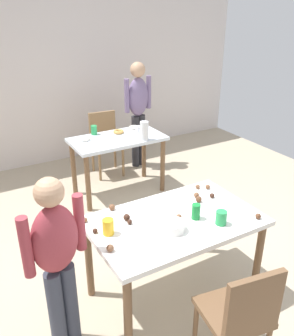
% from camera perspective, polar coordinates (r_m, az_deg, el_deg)
% --- Properties ---
extents(ground_plane, '(6.40, 6.40, 0.00)m').
position_cam_1_polar(ground_plane, '(3.44, 3.46, -16.89)').
color(ground_plane, tan).
extents(wall_back, '(6.40, 0.10, 2.60)m').
position_cam_1_polar(wall_back, '(5.61, -14.94, 13.79)').
color(wall_back, silver).
rests_on(wall_back, ground_plane).
extents(dining_table_near, '(1.31, 0.81, 0.75)m').
position_cam_1_polar(dining_table_near, '(2.89, 4.29, -9.48)').
color(dining_table_near, white).
rests_on(dining_table_near, ground_plane).
extents(dining_table_far, '(1.14, 0.61, 0.75)m').
position_cam_1_polar(dining_table_far, '(4.55, -4.58, 3.30)').
color(dining_table_far, silver).
rests_on(dining_table_far, ground_plane).
extents(chair_near_table, '(0.46, 0.46, 0.87)m').
position_cam_1_polar(chair_near_table, '(2.53, 14.40, -21.07)').
color(chair_near_table, brown).
rests_on(chair_near_table, ground_plane).
extents(chair_far_table, '(0.44, 0.44, 0.87)m').
position_cam_1_polar(chair_far_table, '(5.20, -6.54, 4.45)').
color(chair_far_table, olive).
rests_on(chair_far_table, ground_plane).
extents(person_girl_near, '(0.45, 0.27, 1.35)m').
position_cam_1_polar(person_girl_near, '(2.47, -13.85, -13.12)').
color(person_girl_near, '#383D4C').
rests_on(person_girl_near, ground_plane).
extents(person_adult_far, '(0.46, 0.24, 1.53)m').
position_cam_1_polar(person_adult_far, '(5.27, -1.39, 9.65)').
color(person_adult_far, '#28282D').
rests_on(person_adult_far, ground_plane).
extents(mixing_bowl, '(0.18, 0.18, 0.07)m').
position_cam_1_polar(mixing_bowl, '(2.69, 4.10, -9.05)').
color(mixing_bowl, white).
rests_on(mixing_bowl, dining_table_near).
extents(soda_can, '(0.07, 0.07, 0.12)m').
position_cam_1_polar(soda_can, '(2.83, 7.64, -6.74)').
color(soda_can, '#198438').
rests_on(soda_can, dining_table_near).
extents(fork_near, '(0.17, 0.02, 0.01)m').
position_cam_1_polar(fork_near, '(3.17, 5.56, -4.27)').
color(fork_near, silver).
rests_on(fork_near, dining_table_near).
extents(cup_near_0, '(0.08, 0.08, 0.12)m').
position_cam_1_polar(cup_near_0, '(2.65, -6.06, -9.09)').
color(cup_near_0, yellow).
rests_on(cup_near_0, dining_table_near).
extents(cup_near_1, '(0.08, 0.08, 0.11)m').
position_cam_1_polar(cup_near_1, '(2.80, 11.48, -7.60)').
color(cup_near_1, green).
rests_on(cup_near_1, dining_table_near).
extents(cake_ball_0, '(0.04, 0.04, 0.04)m').
position_cam_1_polar(cake_ball_0, '(3.16, 10.09, -4.25)').
color(cake_ball_0, '#3D2319').
rests_on(cake_ball_0, dining_table_near).
extents(cake_ball_1, '(0.05, 0.05, 0.05)m').
position_cam_1_polar(cake_ball_1, '(2.81, -3.18, -7.67)').
color(cake_ball_1, '#3D2319').
rests_on(cake_ball_1, dining_table_near).
extents(cake_ball_2, '(0.04, 0.04, 0.04)m').
position_cam_1_polar(cake_ball_2, '(3.29, 7.90, -2.90)').
color(cake_ball_2, brown).
rests_on(cake_ball_2, dining_table_near).
extents(cake_ball_3, '(0.04, 0.04, 0.04)m').
position_cam_1_polar(cake_ball_3, '(2.77, -2.72, -8.40)').
color(cake_ball_3, '#3D2319').
rests_on(cake_ball_3, dining_table_near).
extents(cake_ball_4, '(0.05, 0.05, 0.05)m').
position_cam_1_polar(cake_ball_4, '(2.83, 4.98, -7.61)').
color(cake_ball_4, brown).
rests_on(cake_ball_4, dining_table_near).
extents(cake_ball_5, '(0.05, 0.05, 0.05)m').
position_cam_1_polar(cake_ball_5, '(3.08, 8.05, -4.83)').
color(cake_ball_5, brown).
rests_on(cake_ball_5, dining_table_near).
extents(cake_ball_6, '(0.05, 0.05, 0.05)m').
position_cam_1_polar(cake_ball_6, '(2.79, -6.48, -8.13)').
color(cake_ball_6, brown).
rests_on(cake_ball_6, dining_table_near).
extents(cake_ball_7, '(0.04, 0.04, 0.04)m').
position_cam_1_polar(cake_ball_7, '(2.95, 16.93, -7.20)').
color(cake_ball_7, brown).
rests_on(cake_ball_7, dining_table_near).
extents(cake_ball_8, '(0.04, 0.04, 0.04)m').
position_cam_1_polar(cake_ball_8, '(2.83, -9.62, -7.98)').
color(cake_ball_8, brown).
rests_on(cake_ball_8, dining_table_near).
extents(cake_ball_9, '(0.05, 0.05, 0.05)m').
position_cam_1_polar(cake_ball_9, '(2.95, -5.47, -6.09)').
color(cake_ball_9, brown).
rests_on(cake_ball_9, dining_table_near).
extents(cake_ball_10, '(0.04, 0.04, 0.04)m').
position_cam_1_polar(cake_ball_10, '(2.69, -8.10, -9.67)').
color(cake_ball_10, '#3D2319').
rests_on(cake_ball_10, dining_table_near).
extents(cake_ball_11, '(0.05, 0.05, 0.05)m').
position_cam_1_polar(cake_ball_11, '(3.14, 7.72, -4.19)').
color(cake_ball_11, brown).
rests_on(cake_ball_11, dining_table_near).
extents(cake_ball_12, '(0.04, 0.04, 0.04)m').
position_cam_1_polar(cake_ball_12, '(3.30, 9.44, -2.90)').
color(cake_ball_12, brown).
rests_on(cake_ball_12, dining_table_near).
extents(cake_ball_13, '(0.05, 0.05, 0.05)m').
position_cam_1_polar(cake_ball_13, '(2.51, -5.76, -12.31)').
color(cake_ball_13, brown).
rests_on(cake_ball_13, dining_table_near).
extents(pitcher_far, '(0.10, 0.10, 0.23)m').
position_cam_1_polar(pitcher_far, '(4.38, -0.43, 5.80)').
color(pitcher_far, white).
rests_on(pitcher_far, dining_table_far).
extents(cup_far_0, '(0.07, 0.07, 0.10)m').
position_cam_1_polar(cup_far_0, '(4.61, -1.33, 5.93)').
color(cup_far_0, white).
rests_on(cup_far_0, dining_table_far).
extents(cup_far_1, '(0.07, 0.07, 0.11)m').
position_cam_1_polar(cup_far_1, '(4.63, -8.26, 5.87)').
color(cup_far_1, green).
rests_on(cup_far_1, dining_table_far).
extents(donut_far_0, '(0.13, 0.13, 0.04)m').
position_cam_1_polar(donut_far_0, '(4.66, -4.45, 5.67)').
color(donut_far_0, gold).
rests_on(donut_far_0, dining_table_far).
extents(donut_far_1, '(0.12, 0.12, 0.03)m').
position_cam_1_polar(donut_far_1, '(4.46, -9.58, 4.47)').
color(donut_far_1, white).
rests_on(donut_far_1, dining_table_far).
extents(donut_far_2, '(0.13, 0.13, 0.04)m').
position_cam_1_polar(donut_far_2, '(4.81, -2.06, 6.33)').
color(donut_far_2, white).
rests_on(donut_far_2, dining_table_far).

